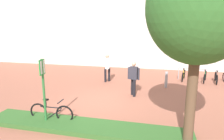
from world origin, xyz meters
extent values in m
plane|color=#9E5B47|center=(0.00, 0.00, 0.00)|extent=(60.00, 60.00, 0.00)
cube|color=silver|center=(0.00, 8.68, 5.00)|extent=(28.00, 1.20, 10.00)
cube|color=#336028|center=(0.16, -2.49, 0.08)|extent=(7.00, 1.10, 0.16)
cylinder|color=brown|center=(3.40, -2.66, 1.39)|extent=(0.28, 0.28, 2.79)
ellipsoid|color=#2D6628|center=(3.40, -2.66, 3.87)|extent=(2.70, 2.70, 2.97)
cylinder|color=#2D7238|center=(-1.29, -2.49, 1.17)|extent=(0.08, 0.08, 2.34)
cube|color=#198C33|center=(-1.29, -2.49, 2.06)|extent=(0.07, 0.36, 0.52)
cube|color=white|center=(-1.29, -2.49, 2.06)|extent=(0.07, 0.30, 0.44)
torus|color=black|center=(-1.71, -2.27, 0.33)|extent=(0.66, 0.08, 0.66)
torus|color=black|center=(-0.69, -2.24, 0.33)|extent=(0.66, 0.08, 0.66)
cylinder|color=black|center=(-1.20, -2.25, 0.55)|extent=(0.84, 0.06, 0.04)
cylinder|color=black|center=(-1.10, -2.25, 0.30)|extent=(0.61, 0.05, 0.44)
cylinder|color=black|center=(-1.39, -2.26, 0.67)|extent=(0.04, 0.04, 0.28)
cube|color=black|center=(-1.39, -2.26, 0.83)|extent=(0.20, 0.08, 0.05)
cylinder|color=black|center=(-0.81, -2.25, 0.81)|extent=(0.05, 0.42, 0.04)
cylinder|color=#99999E|center=(3.76, 5.07, 0.40)|extent=(0.06, 0.06, 0.80)
cylinder|color=#99999E|center=(5.32, 4.85, 0.80)|extent=(3.13, 0.50, 0.06)
torus|color=black|center=(3.97, 4.52, 0.30)|extent=(0.18, 0.61, 0.61)
torus|color=black|center=(4.17, 5.44, 0.30)|extent=(0.18, 0.61, 0.61)
cylinder|color=gold|center=(4.07, 4.98, 0.51)|extent=(0.20, 0.76, 0.03)
cylinder|color=gold|center=(4.09, 5.07, 0.27)|extent=(0.15, 0.55, 0.40)
cylinder|color=gold|center=(4.03, 4.81, 0.62)|extent=(0.03, 0.03, 0.26)
cube|color=black|center=(4.03, 4.81, 0.76)|extent=(0.11, 0.20, 0.05)
cylinder|color=gold|center=(4.14, 5.33, 0.75)|extent=(0.39, 0.12, 0.04)
torus|color=black|center=(4.62, 4.44, 0.30)|extent=(0.15, 0.61, 0.61)
torus|color=black|center=(4.76, 5.36, 0.30)|extent=(0.15, 0.61, 0.61)
cylinder|color=black|center=(4.69, 4.90, 0.51)|extent=(0.15, 0.77, 0.03)
cylinder|color=black|center=(4.71, 4.99, 0.27)|extent=(0.12, 0.56, 0.40)
cylinder|color=black|center=(4.67, 4.73, 0.62)|extent=(0.03, 0.03, 0.26)
cube|color=black|center=(4.67, 4.73, 0.76)|extent=(0.10, 0.19, 0.05)
cylinder|color=black|center=(4.75, 5.25, 0.75)|extent=(0.39, 0.09, 0.04)
torus|color=black|center=(5.19, 4.39, 0.30)|extent=(0.22, 0.60, 0.61)
torus|color=black|center=(5.45, 5.29, 0.30)|extent=(0.22, 0.60, 0.61)
cylinder|color=#1E7233|center=(5.32, 4.84, 0.51)|extent=(0.24, 0.75, 0.03)
cylinder|color=#1E7233|center=(5.34, 4.93, 0.27)|extent=(0.19, 0.54, 0.40)
cylinder|color=#1E7233|center=(5.27, 4.68, 0.62)|extent=(0.03, 0.03, 0.26)
cube|color=black|center=(5.27, 4.68, 0.76)|extent=(0.12, 0.20, 0.05)
cylinder|color=#1E7233|center=(5.42, 5.18, 0.75)|extent=(0.38, 0.14, 0.04)
torus|color=black|center=(5.87, 4.31, 0.30)|extent=(0.15, 0.61, 0.61)
torus|color=black|center=(6.02, 5.24, 0.30)|extent=(0.15, 0.61, 0.61)
cylinder|color=black|center=(5.95, 4.77, 0.51)|extent=(0.15, 0.77, 0.03)
cylinder|color=black|center=(5.96, 4.86, 0.27)|extent=(0.12, 0.56, 0.40)
cylinder|color=black|center=(5.92, 4.61, 0.62)|extent=(0.03, 0.03, 0.26)
cube|color=black|center=(5.92, 4.61, 0.76)|extent=(0.10, 0.19, 0.05)
cylinder|color=black|center=(6.00, 5.12, 0.75)|extent=(0.39, 0.09, 0.04)
cylinder|color=#ADADB2|center=(2.93, 3.06, 0.45)|extent=(0.16, 0.16, 0.90)
cylinder|color=black|center=(1.23, 1.37, 0.42)|extent=(0.14, 0.14, 0.85)
cylinder|color=black|center=(1.36, 1.11, 0.42)|extent=(0.14, 0.14, 0.85)
cube|color=#2D2D38|center=(1.30, 1.24, 1.16)|extent=(0.44, 0.32, 0.62)
cylinder|color=#2D2D38|center=(1.05, 1.29, 1.13)|extent=(0.09, 0.09, 0.59)
cylinder|color=#2D2D38|center=(1.55, 1.19, 1.13)|extent=(0.09, 0.09, 0.59)
sphere|color=tan|center=(1.30, 1.24, 1.61)|extent=(0.22, 0.22, 0.22)
cylinder|color=black|center=(-0.54, 3.60, 0.42)|extent=(0.14, 0.14, 0.85)
cylinder|color=black|center=(-0.72, 3.36, 0.42)|extent=(0.14, 0.14, 0.85)
cube|color=white|center=(-0.63, 3.48, 1.16)|extent=(0.33, 0.45, 0.62)
cylinder|color=white|center=(-0.69, 3.73, 1.13)|extent=(0.09, 0.09, 0.59)
cylinder|color=white|center=(-0.56, 3.23, 1.13)|extent=(0.09, 0.09, 0.59)
sphere|color=tan|center=(-0.63, 3.48, 1.61)|extent=(0.22, 0.22, 0.22)
camera|label=1|loc=(2.48, -8.26, 3.36)|focal=32.00mm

